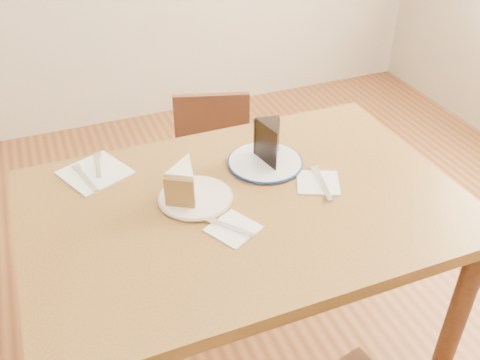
# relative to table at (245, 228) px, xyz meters

# --- Properties ---
(table) EXTENTS (1.20, 0.80, 0.75)m
(table) POSITION_rel_table_xyz_m (0.00, 0.00, 0.00)
(table) COLOR #4F3415
(table) RESTS_ON ground
(chair_far) EXTENTS (0.45, 0.45, 0.72)m
(chair_far) POSITION_rel_table_xyz_m (0.12, 0.61, -0.25)
(chair_far) COLOR #371A10
(chair_far) RESTS_ON ground
(plate_cream) EXTENTS (0.20, 0.20, 0.01)m
(plate_cream) POSITION_rel_table_xyz_m (-0.12, 0.06, 0.10)
(plate_cream) COLOR white
(plate_cream) RESTS_ON table
(plate_navy) EXTENTS (0.22, 0.22, 0.01)m
(plate_navy) POSITION_rel_table_xyz_m (0.13, 0.15, 0.10)
(plate_navy) COLOR white
(plate_navy) RESTS_ON table
(carrot_cake) EXTENTS (0.12, 0.14, 0.09)m
(carrot_cake) POSITION_rel_table_xyz_m (-0.14, 0.08, 0.15)
(carrot_cake) COLOR #FAEFCF
(carrot_cake) RESTS_ON plate_cream
(chocolate_cake) EXTENTS (0.09, 0.12, 0.11)m
(chocolate_cake) POSITION_rel_table_xyz_m (0.14, 0.14, 0.17)
(chocolate_cake) COLOR black
(chocolate_cake) RESTS_ON plate_navy
(napkin_cream) EXTENTS (0.15, 0.15, 0.00)m
(napkin_cream) POSITION_rel_table_xyz_m (-0.07, -0.10, 0.10)
(napkin_cream) COLOR white
(napkin_cream) RESTS_ON table
(napkin_navy) EXTENTS (0.16, 0.16, 0.00)m
(napkin_navy) POSITION_rel_table_xyz_m (0.23, -0.00, 0.10)
(napkin_navy) COLOR white
(napkin_navy) RESTS_ON table
(napkin_spare) EXTENTS (0.23, 0.23, 0.00)m
(napkin_spare) POSITION_rel_table_xyz_m (-0.36, 0.29, 0.10)
(napkin_spare) COLOR white
(napkin_spare) RESTS_ON table
(fork_cream) EXTENTS (0.10, 0.12, 0.00)m
(fork_cream) POSITION_rel_table_xyz_m (-0.08, -0.10, 0.10)
(fork_cream) COLOR silver
(fork_cream) RESTS_ON napkin_cream
(knife_navy) EXTENTS (0.05, 0.17, 0.00)m
(knife_navy) POSITION_rel_table_xyz_m (0.23, -0.01, 0.10)
(knife_navy) COLOR silver
(knife_navy) RESTS_ON napkin_navy
(fork_spare) EXTENTS (0.03, 0.14, 0.00)m
(fork_spare) POSITION_rel_table_xyz_m (-0.35, 0.32, 0.10)
(fork_spare) COLOR silver
(fork_spare) RESTS_ON napkin_spare
(knife_spare) EXTENTS (0.05, 0.16, 0.00)m
(knife_spare) POSITION_rel_table_xyz_m (-0.39, 0.27, 0.10)
(knife_spare) COLOR silver
(knife_spare) RESTS_ON napkin_spare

